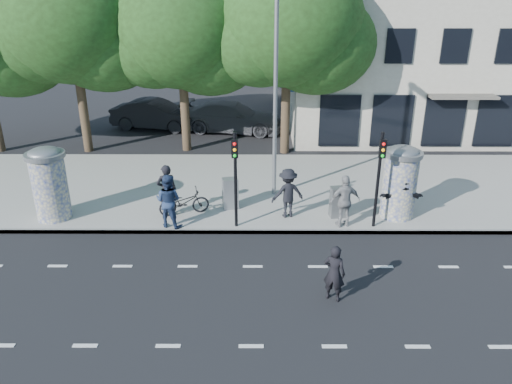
{
  "coord_description": "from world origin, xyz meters",
  "views": [
    {
      "loc": [
        0.16,
        -11.73,
        8.14
      ],
      "look_at": [
        0.09,
        3.5,
        1.59
      ],
      "focal_mm": 35.0,
      "sensor_mm": 36.0,
      "label": 1
    }
  ],
  "objects_px": {
    "ped_e": "(345,201)",
    "bicycle": "(184,202)",
    "ped_c": "(168,201)",
    "ped_d": "(288,193)",
    "cabinet_right": "(338,202)",
    "car_right": "(232,117)",
    "ped_f": "(402,199)",
    "ad_column_left": "(49,182)",
    "cabinet_left": "(230,193)",
    "man_road": "(334,273)",
    "street_lamp": "(276,78)",
    "traffic_pole_near": "(235,171)",
    "ped_b": "(167,190)",
    "ad_column_right": "(400,180)",
    "car_mid": "(156,115)",
    "traffic_pole_far": "(379,171)"
  },
  "relations": [
    {
      "from": "ped_e",
      "to": "ped_f",
      "type": "xyz_separation_m",
      "value": [
        2.1,
        0.46,
        -0.11
      ]
    },
    {
      "from": "ped_c",
      "to": "ped_f",
      "type": "relative_size",
      "value": 1.15
    },
    {
      "from": "traffic_pole_near",
      "to": "car_mid",
      "type": "height_order",
      "value": "traffic_pole_near"
    },
    {
      "from": "street_lamp",
      "to": "cabinet_right",
      "type": "bearing_deg",
      "value": -42.12
    },
    {
      "from": "traffic_pole_near",
      "to": "ped_b",
      "type": "distance_m",
      "value": 2.91
    },
    {
      "from": "street_lamp",
      "to": "car_right",
      "type": "distance_m",
      "value": 10.43
    },
    {
      "from": "traffic_pole_far",
      "to": "man_road",
      "type": "distance_m",
      "value": 4.72
    },
    {
      "from": "man_road",
      "to": "cabinet_right",
      "type": "xyz_separation_m",
      "value": [
        0.82,
        4.87,
        -0.11
      ]
    },
    {
      "from": "ped_d",
      "to": "car_right",
      "type": "height_order",
      "value": "ped_d"
    },
    {
      "from": "car_mid",
      "to": "car_right",
      "type": "bearing_deg",
      "value": -84.73
    },
    {
      "from": "traffic_pole_near",
      "to": "car_right",
      "type": "bearing_deg",
      "value": 93.37
    },
    {
      "from": "man_road",
      "to": "bicycle",
      "type": "bearing_deg",
      "value": -20.65
    },
    {
      "from": "street_lamp",
      "to": "ped_f",
      "type": "xyz_separation_m",
      "value": [
        4.44,
        -2.32,
        -3.81
      ]
    },
    {
      "from": "ped_d",
      "to": "man_road",
      "type": "bearing_deg",
      "value": 86.17
    },
    {
      "from": "traffic_pole_near",
      "to": "man_road",
      "type": "height_order",
      "value": "traffic_pole_near"
    },
    {
      "from": "man_road",
      "to": "car_right",
      "type": "distance_m",
      "value": 16.68
    },
    {
      "from": "man_road",
      "to": "car_mid",
      "type": "height_order",
      "value": "car_mid"
    },
    {
      "from": "traffic_pole_far",
      "to": "car_mid",
      "type": "bearing_deg",
      "value": 127.92
    },
    {
      "from": "cabinet_right",
      "to": "traffic_pole_far",
      "type": "bearing_deg",
      "value": -42.43
    },
    {
      "from": "ad_column_right",
      "to": "man_road",
      "type": "distance_m",
      "value": 5.83
    },
    {
      "from": "ad_column_right",
      "to": "traffic_pole_near",
      "type": "height_order",
      "value": "traffic_pole_near"
    },
    {
      "from": "ped_e",
      "to": "car_right",
      "type": "xyz_separation_m",
      "value": [
        -4.46,
        12.2,
        -0.26
      ]
    },
    {
      "from": "car_right",
      "to": "traffic_pole_near",
      "type": "bearing_deg",
      "value": -166.21
    },
    {
      "from": "ad_column_left",
      "to": "cabinet_right",
      "type": "distance_m",
      "value": 10.27
    },
    {
      "from": "ped_f",
      "to": "car_mid",
      "type": "distance_m",
      "value": 16.51
    },
    {
      "from": "traffic_pole_far",
      "to": "ped_e",
      "type": "xyz_separation_m",
      "value": [
        -1.06,
        0.06,
        -1.13
      ]
    },
    {
      "from": "traffic_pole_near",
      "to": "ped_d",
      "type": "relative_size",
      "value": 1.86
    },
    {
      "from": "ped_f",
      "to": "car_mid",
      "type": "relative_size",
      "value": 0.33
    },
    {
      "from": "ad_column_left",
      "to": "ped_b",
      "type": "bearing_deg",
      "value": 3.2
    },
    {
      "from": "car_right",
      "to": "ped_c",
      "type": "bearing_deg",
      "value": -177.06
    },
    {
      "from": "ped_c",
      "to": "ad_column_left",
      "type": "bearing_deg",
      "value": 9.41
    },
    {
      "from": "traffic_pole_near",
      "to": "ped_e",
      "type": "bearing_deg",
      "value": 0.87
    },
    {
      "from": "car_right",
      "to": "car_mid",
      "type": "bearing_deg",
      "value": 93.3
    },
    {
      "from": "cabinet_left",
      "to": "ped_b",
      "type": "bearing_deg",
      "value": -177.8
    },
    {
      "from": "ped_e",
      "to": "bicycle",
      "type": "distance_m",
      "value": 5.77
    },
    {
      "from": "ped_d",
      "to": "ped_f",
      "type": "relative_size",
      "value": 1.1
    },
    {
      "from": "ad_column_left",
      "to": "car_mid",
      "type": "bearing_deg",
      "value": 83.3
    },
    {
      "from": "ped_b",
      "to": "cabinet_left",
      "type": "bearing_deg",
      "value": 176.48
    },
    {
      "from": "cabinet_left",
      "to": "man_road",
      "type": "bearing_deg",
      "value": -73.92
    },
    {
      "from": "ped_b",
      "to": "ped_c",
      "type": "bearing_deg",
      "value": 84.14
    },
    {
      "from": "ped_f",
      "to": "cabinet_left",
      "type": "relative_size",
      "value": 1.41
    },
    {
      "from": "ped_c",
      "to": "ped_d",
      "type": "xyz_separation_m",
      "value": [
        4.15,
        0.79,
        -0.04
      ]
    },
    {
      "from": "ped_c",
      "to": "ped_e",
      "type": "bearing_deg",
      "value": -161.95
    },
    {
      "from": "cabinet_right",
      "to": "car_right",
      "type": "xyz_separation_m",
      "value": [
        -4.36,
        11.43,
        0.12
      ]
    },
    {
      "from": "ad_column_left",
      "to": "ped_c",
      "type": "height_order",
      "value": "ad_column_left"
    },
    {
      "from": "ped_d",
      "to": "ped_b",
      "type": "bearing_deg",
      "value": -16.53
    },
    {
      "from": "ped_b",
      "to": "bicycle",
      "type": "bearing_deg",
      "value": 166.26
    },
    {
      "from": "ped_f",
      "to": "ped_e",
      "type": "bearing_deg",
      "value": 11.87
    },
    {
      "from": "ped_e",
      "to": "ped_c",
      "type": "bearing_deg",
      "value": -15.24
    },
    {
      "from": "ped_d",
      "to": "cabinet_right",
      "type": "xyz_separation_m",
      "value": [
        1.81,
        -0.02,
        -0.34
      ]
    }
  ]
}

